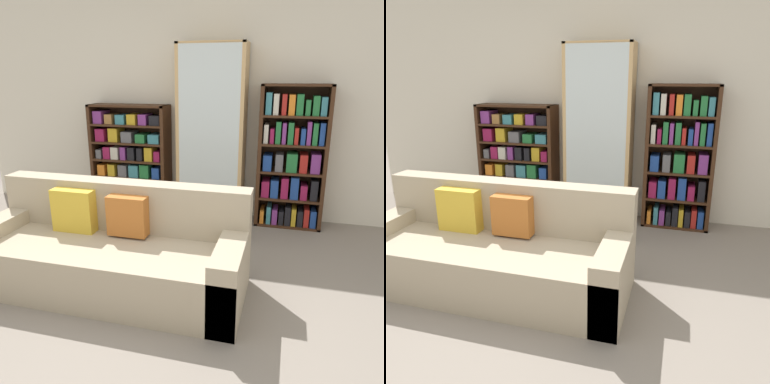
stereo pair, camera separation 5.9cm
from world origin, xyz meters
TOP-DOWN VIEW (x-y plane):
  - ground_plane at (0.00, 0.00)m, footprint 16.00×16.00m
  - wall_back at (0.00, 2.59)m, footprint 6.15×0.06m
  - couch at (-0.35, 0.65)m, footprint 2.15×0.82m
  - bookshelf_left at (-0.92, 2.39)m, footprint 0.97×0.32m
  - display_cabinet at (0.10, 2.37)m, footprint 0.76×0.36m
  - bookshelf_right at (1.01, 2.39)m, footprint 0.74×0.32m
  - wine_bottle at (0.55, 1.78)m, footprint 0.09×0.09m

SIDE VIEW (x-z plane):
  - ground_plane at x=0.00m, z-range 0.00..0.00m
  - wine_bottle at x=0.55m, z-range -0.03..0.34m
  - couch at x=-0.35m, z-range -0.12..0.70m
  - bookshelf_left at x=-0.92m, z-range -0.02..1.31m
  - bookshelf_right at x=1.01m, z-range -0.02..1.56m
  - display_cabinet at x=0.10m, z-range 0.00..2.00m
  - wall_back at x=0.00m, z-range 0.00..2.70m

